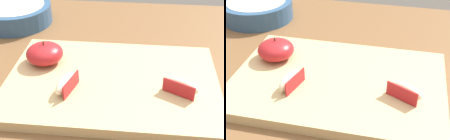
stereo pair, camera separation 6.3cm
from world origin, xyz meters
TOP-DOWN VIEW (x-y plane):
  - dining_table at (0.00, 0.00)m, footprint 1.17×0.77m
  - cutting_board at (-0.04, -0.07)m, footprint 0.41×0.29m
  - apple_half_skin_up at (-0.19, -0.02)m, footprint 0.08×0.08m
  - apple_wedge_middle at (0.09, -0.10)m, footprint 0.07×0.05m
  - apple_wedge_near_knife at (-0.12, -0.11)m, footprint 0.04×0.07m
  - ceramic_fruit_bowl at (-0.34, 0.21)m, footprint 0.20×0.20m

SIDE VIEW (x-z plane):
  - dining_table at x=0.00m, z-range 0.25..0.99m
  - cutting_board at x=-0.04m, z-range 0.73..0.75m
  - ceramic_fruit_bowl at x=-0.34m, z-range 0.74..0.79m
  - apple_wedge_middle at x=0.09m, z-range 0.75..0.78m
  - apple_wedge_near_knife at x=-0.12m, z-range 0.75..0.78m
  - apple_half_skin_up at x=-0.19m, z-range 0.75..0.80m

